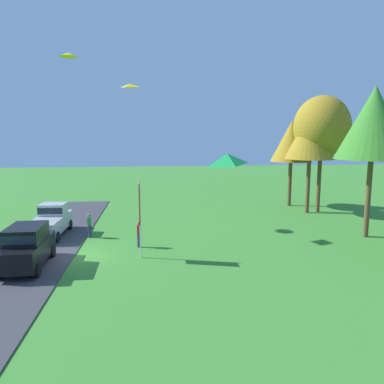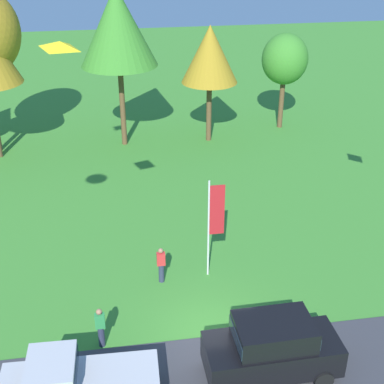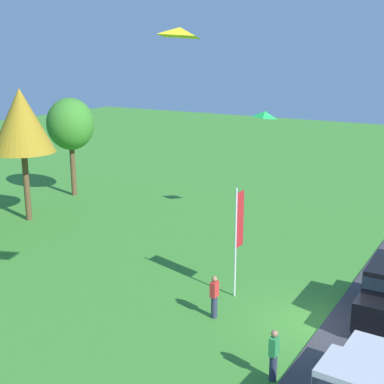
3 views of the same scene
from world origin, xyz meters
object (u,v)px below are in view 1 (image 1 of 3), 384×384
(tree_left_of_center, at_px, (322,127))
(kite_delta_high_left, at_px, (68,55))
(tree_center_back, at_px, (310,134))
(kite_diamond_trailing_tail, at_px, (130,86))
(flag_banner, at_px, (140,209))
(kite_diamond_over_trees, at_px, (227,159))
(car_pickup_near_entrance, at_px, (51,220))
(person_beside_suv, at_px, (90,225))
(person_watching_sky, at_px, (139,234))
(tree_far_left, at_px, (291,141))
(car_suv_by_flagpole, at_px, (27,245))
(tree_lone_near, at_px, (374,123))

(tree_left_of_center, bearing_deg, kite_delta_high_left, -84.30)
(tree_center_back, relative_size, kite_diamond_trailing_tail, 8.56)
(kite_diamond_trailing_tail, bearing_deg, tree_center_back, 110.75)
(flag_banner, relative_size, kite_diamond_over_trees, 4.38)
(car_pickup_near_entrance, height_order, kite_delta_high_left, kite_delta_high_left)
(person_beside_suv, height_order, tree_center_back, tree_center_back)
(person_watching_sky, relative_size, tree_far_left, 0.20)
(car_suv_by_flagpole, xyz_separation_m, flag_banner, (-0.84, 6.03, 1.66))
(car_suv_by_flagpole, bearing_deg, car_pickup_near_entrance, -175.99)
(car_suv_by_flagpole, xyz_separation_m, tree_far_left, (-15.65, 20.42, 5.13))
(person_beside_suv, xyz_separation_m, tree_center_back, (-6.40, 18.48, 6.25))
(tree_lone_near, height_order, kite_diamond_trailing_tail, kite_diamond_trailing_tail)
(car_pickup_near_entrance, height_order, person_watching_sky, car_pickup_near_entrance)
(person_beside_suv, distance_m, kite_diamond_trailing_tail, 10.03)
(car_suv_by_flagpole, bearing_deg, kite_delta_high_left, 176.89)
(kite_diamond_trailing_tail, bearing_deg, kite_diamond_over_trees, 14.20)
(person_watching_sky, xyz_separation_m, kite_diamond_over_trees, (11.85, 3.28, 5.56))
(car_suv_by_flagpole, height_order, kite_diamond_trailing_tail, kite_diamond_trailing_tail)
(car_pickup_near_entrance, bearing_deg, kite_delta_high_left, 164.22)
(person_watching_sky, distance_m, tree_center_back, 18.56)
(flag_banner, bearing_deg, kite_diamond_over_trees, 18.05)
(car_suv_by_flagpole, relative_size, tree_far_left, 0.55)
(tree_lone_near, height_order, kite_diamond_over_trees, tree_lone_near)
(car_suv_by_flagpole, relative_size, tree_left_of_center, 0.44)
(tree_lone_near, bearing_deg, kite_diamond_over_trees, -44.71)
(tree_lone_near, bearing_deg, flag_banner, -78.69)
(tree_lone_near, relative_size, kite_diamond_over_trees, 9.78)
(flag_banner, bearing_deg, person_watching_sky, -175.69)
(tree_center_back, relative_size, kite_delta_high_left, 7.31)
(tree_center_back, relative_size, flag_banner, 2.01)
(person_beside_suv, relative_size, kite_diamond_trailing_tail, 1.56)
(car_pickup_near_entrance, height_order, tree_lone_near, tree_lone_near)
(kite_delta_high_left, distance_m, kite_diamond_trailing_tail, 6.74)
(car_pickup_near_entrance, bearing_deg, flag_banner, 48.33)
(person_watching_sky, height_order, tree_lone_near, tree_lone_near)
(kite_diamond_over_trees, relative_size, kite_diamond_trailing_tail, 0.97)
(car_suv_by_flagpole, bearing_deg, tree_left_of_center, 119.41)
(tree_far_left, bearing_deg, kite_diamond_over_trees, -24.86)
(car_suv_by_flagpole, relative_size, person_beside_suv, 2.71)
(person_beside_suv, distance_m, kite_diamond_over_trees, 16.92)
(car_suv_by_flagpole, xyz_separation_m, person_beside_suv, (-5.77, 2.34, -0.42))
(flag_banner, bearing_deg, tree_lone_near, 101.31)
(person_beside_suv, height_order, flag_banner, flag_banner)
(tree_center_back, xyz_separation_m, kite_diamond_over_trees, (20.87, -11.69, -0.69))
(car_pickup_near_entrance, relative_size, kite_delta_high_left, 3.95)
(kite_delta_high_left, bearing_deg, person_watching_sky, 36.84)
(car_suv_by_flagpole, height_order, tree_far_left, tree_far_left)
(car_suv_by_flagpole, bearing_deg, kite_diamond_trailing_tail, 139.73)
(car_pickup_near_entrance, height_order, tree_center_back, tree_center_back)
(tree_left_of_center, bearing_deg, car_suv_by_flagpole, -60.59)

